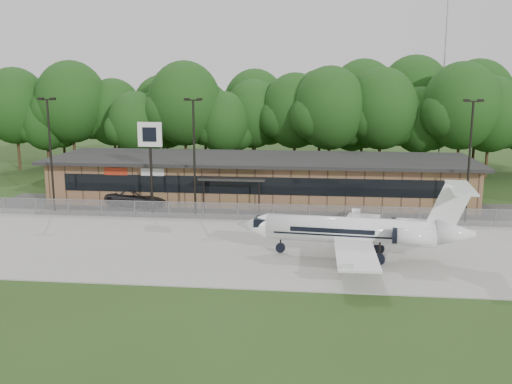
# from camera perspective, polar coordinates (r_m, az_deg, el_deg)

# --- Properties ---
(ground) EXTENTS (160.00, 160.00, 0.00)m
(ground) POSITION_cam_1_polar(r_m,az_deg,el_deg) (34.11, -3.71, -9.04)
(ground) COLOR #283F16
(ground) RESTS_ON ground
(apron) EXTENTS (64.00, 18.00, 0.08)m
(apron) POSITION_cam_1_polar(r_m,az_deg,el_deg) (41.60, -1.80, -5.20)
(apron) COLOR #9E9B93
(apron) RESTS_ON ground
(parking_lot) EXTENTS (50.00, 9.00, 0.06)m
(parking_lot) POSITION_cam_1_polar(r_m,az_deg,el_deg) (52.65, -0.04, -1.69)
(parking_lot) COLOR #383835
(parking_lot) RESTS_ON ground
(terminal) EXTENTS (41.00, 11.65, 4.30)m
(terminal) POSITION_cam_1_polar(r_m,az_deg,el_deg) (56.56, 0.45, 1.43)
(terminal) COLOR brown
(terminal) RESTS_ON ground
(fence) EXTENTS (46.00, 0.04, 1.52)m
(fence) POSITION_cam_1_polar(r_m,az_deg,el_deg) (48.13, -0.64, -2.02)
(fence) COLOR gray
(fence) RESTS_ON ground
(treeline) EXTENTS (72.00, 12.00, 15.00)m
(treeline) POSITION_cam_1_polar(r_m,az_deg,el_deg) (73.85, 1.90, 7.88)
(treeline) COLOR #123510
(treeline) RESTS_ON ground
(radio_mast) EXTENTS (0.20, 0.20, 25.00)m
(radio_mast) POSITION_cam_1_polar(r_m,az_deg,el_deg) (81.16, 18.26, 11.17)
(radio_mast) COLOR gray
(radio_mast) RESTS_ON ground
(light_pole_left) EXTENTS (1.55, 0.30, 10.23)m
(light_pole_left) POSITION_cam_1_polar(r_m,az_deg,el_deg) (53.84, -19.89, 4.35)
(light_pole_left) COLOR black
(light_pole_left) RESTS_ON ground
(light_pole_mid) EXTENTS (1.55, 0.30, 10.23)m
(light_pole_mid) POSITION_cam_1_polar(r_m,az_deg,el_deg) (49.52, -6.21, 4.41)
(light_pole_mid) COLOR black
(light_pole_mid) RESTS_ON ground
(light_pole_right) EXTENTS (1.55, 0.30, 10.23)m
(light_pole_right) POSITION_cam_1_polar(r_m,az_deg,el_deg) (49.90, 20.60, 3.81)
(light_pole_right) COLOR black
(light_pole_right) RESTS_ON ground
(business_jet) EXTENTS (15.74, 14.05, 5.29)m
(business_jet) POSITION_cam_1_polar(r_m,az_deg,el_deg) (38.38, 10.18, -3.91)
(business_jet) COLOR white
(business_jet) RESTS_ON ground
(suv) EXTENTS (6.47, 4.10, 1.66)m
(suv) POSITION_cam_1_polar(r_m,az_deg,el_deg) (54.82, -11.77, -0.56)
(suv) COLOR #2F2E31
(suv) RESTS_ON ground
(pole_sign) EXTENTS (2.14, 0.33, 8.14)m
(pole_sign) POSITION_cam_1_polar(r_m,az_deg,el_deg) (50.77, -10.54, 4.73)
(pole_sign) COLOR black
(pole_sign) RESTS_ON ground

